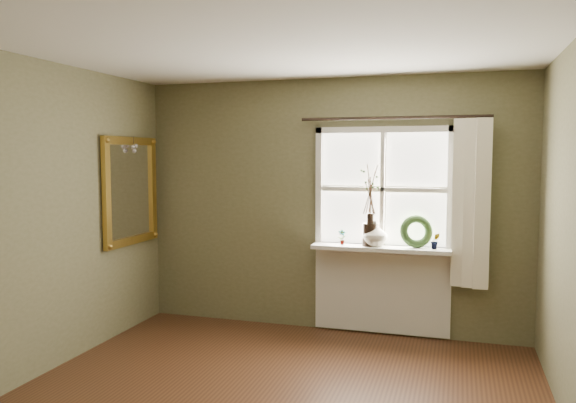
% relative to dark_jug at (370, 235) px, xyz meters
% --- Properties ---
extents(ceiling, '(4.50, 4.50, 0.00)m').
position_rel_dark_jug_xyz_m(ceiling, '(-0.45, -2.12, 1.57)').
color(ceiling, silver).
rests_on(ceiling, ground).
extents(wall_back, '(4.00, 0.10, 2.60)m').
position_rel_dark_jug_xyz_m(wall_back, '(-0.45, 0.18, 0.27)').
color(wall_back, brown).
rests_on(wall_back, ground).
extents(window_frame, '(1.36, 0.06, 1.24)m').
position_rel_dark_jug_xyz_m(window_frame, '(0.10, 0.11, 0.45)').
color(window_frame, silver).
rests_on(window_frame, wall_back).
extents(window_sill, '(1.36, 0.26, 0.04)m').
position_rel_dark_jug_xyz_m(window_sill, '(0.10, 0.00, -0.13)').
color(window_sill, silver).
rests_on(window_sill, wall_back).
extents(window_apron, '(1.36, 0.04, 0.88)m').
position_rel_dark_jug_xyz_m(window_apron, '(0.10, 0.11, -0.57)').
color(window_apron, silver).
rests_on(window_apron, ground).
extents(dark_jug, '(0.20, 0.20, 0.23)m').
position_rel_dark_jug_xyz_m(dark_jug, '(0.00, 0.00, 0.00)').
color(dark_jug, black).
rests_on(dark_jug, window_sill).
extents(cream_vase, '(0.28, 0.28, 0.25)m').
position_rel_dark_jug_xyz_m(cream_vase, '(0.05, 0.00, 0.01)').
color(cream_vase, silver).
rests_on(cream_vase, window_sill).
extents(wreath, '(0.35, 0.24, 0.33)m').
position_rel_dark_jug_xyz_m(wreath, '(0.44, 0.04, 0.01)').
color(wreath, '#26401C').
rests_on(wreath, window_sill).
extents(potted_plant_left, '(0.09, 0.08, 0.15)m').
position_rel_dark_jug_xyz_m(potted_plant_left, '(-0.28, 0.00, -0.04)').
color(potted_plant_left, '#26401C').
rests_on(potted_plant_left, window_sill).
extents(potted_plant_right, '(0.10, 0.09, 0.16)m').
position_rel_dark_jug_xyz_m(potted_plant_right, '(0.63, 0.00, -0.04)').
color(potted_plant_right, '#26401C').
rests_on(potted_plant_right, window_sill).
extents(curtain, '(0.36, 0.12, 1.59)m').
position_rel_dark_jug_xyz_m(curtain, '(0.94, 0.01, 0.33)').
color(curtain, white).
rests_on(curtain, wall_back).
extents(curtain_rod, '(1.84, 0.03, 0.03)m').
position_rel_dark_jug_xyz_m(curtain_rod, '(0.20, 0.05, 1.15)').
color(curtain_rod, black).
rests_on(curtain_rod, wall_back).
extents(gilt_mirror, '(0.10, 0.93, 1.11)m').
position_rel_dark_jug_xyz_m(gilt_mirror, '(-2.41, -0.46, 0.42)').
color(gilt_mirror, white).
rests_on(gilt_mirror, wall_left).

